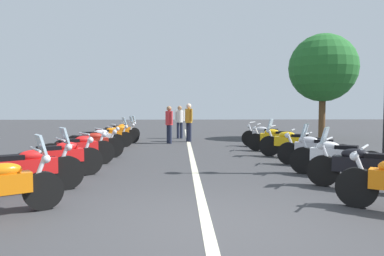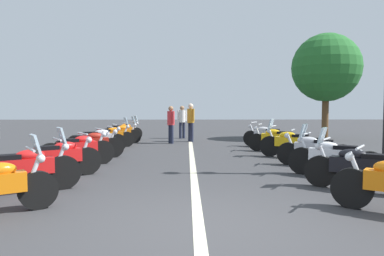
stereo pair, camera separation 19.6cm
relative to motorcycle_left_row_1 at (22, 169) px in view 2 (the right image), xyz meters
name	(u,v)px [view 2 (the right image)]	position (x,y,z in m)	size (l,w,h in m)	color
ground_plane	(199,227)	(-1.87, -3.22, -0.48)	(80.00, 80.00, 0.00)	#38383A
lane_centre_stripe	(192,155)	(5.30, -3.22, -0.47)	(26.93, 0.16, 0.01)	beige
motorcycle_left_row_1	(22,169)	(0.00, 0.00, 0.00)	(1.30, 1.95, 1.22)	black
motorcycle_left_row_2	(58,158)	(1.51, -0.13, -0.01)	(1.30, 1.73, 1.01)	black
motorcycle_left_row_3	(78,149)	(3.16, -0.08, -0.01)	(1.19, 1.82, 1.01)	black
motorcycle_left_row_4	(90,144)	(4.49, -0.04, -0.02)	(1.12, 2.02, 1.00)	black
motorcycle_left_row_5	(98,140)	(6.01, 0.09, -0.02)	(1.00, 1.97, 1.00)	black
motorcycle_left_row_6	(110,136)	(7.59, -0.01, -0.02)	(1.01, 1.88, 1.20)	black
motorcycle_left_row_7	(119,133)	(8.95, -0.11, -0.02)	(0.96, 1.89, 1.20)	black
motorcycle_left_row_8	(123,131)	(10.57, 0.02, -0.02)	(1.20, 1.81, 1.19)	black
motorcycle_right_row_1	(361,167)	(0.14, -6.39, -0.01)	(1.31, 1.91, 1.21)	black
motorcycle_right_row_2	(333,157)	(1.50, -6.41, 0.00)	(1.26, 1.86, 1.21)	black
motorcycle_right_row_3	(314,150)	(3.01, -6.51, -0.02)	(1.03, 1.90, 0.99)	black
motorcycle_right_row_4	(292,143)	(4.62, -6.39, 0.00)	(1.15, 1.95, 1.22)	black
motorcycle_right_row_5	(277,139)	(6.14, -6.30, -0.02)	(1.03, 2.03, 1.00)	black
motorcycle_right_row_6	(267,136)	(7.58, -6.25, -0.02)	(1.18, 1.79, 1.00)	black
bystander_0	(182,119)	(11.60, -2.81, 0.50)	(0.32, 0.50, 1.66)	#1E2338
bystander_1	(191,119)	(9.91, -3.23, 0.56)	(0.46, 0.33, 1.76)	#1E2338
bystander_2	(171,122)	(9.13, -2.35, 0.49)	(0.47, 0.32, 1.65)	#1E2338
roadside_tree_0	(326,68)	(10.99, -9.89, 3.04)	(3.33, 3.33, 5.20)	brown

